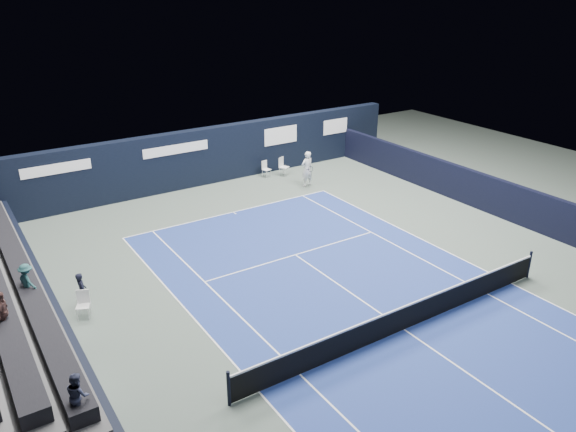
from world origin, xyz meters
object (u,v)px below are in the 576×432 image
folding_chair_back_b (283,165)px  tennis_player (307,169)px  tennis_net (406,317)px  folding_chair_back_a (265,166)px  line_judge_chair (83,302)px

folding_chair_back_b → tennis_player: 2.31m
folding_chair_back_b → tennis_net: bearing=-132.7°
folding_chair_back_a → line_judge_chair: 15.61m
line_judge_chair → tennis_player: bearing=50.1°
folding_chair_back_a → tennis_player: size_ratio=0.47×
folding_chair_back_a → folding_chair_back_b: (0.97, -0.37, -0.01)m
folding_chair_back_b → line_judge_chair: (-13.58, -8.83, -0.05)m
line_judge_chair → tennis_player: size_ratio=0.50×
tennis_player → folding_chair_back_a: bearing=112.5°
folding_chair_back_a → folding_chair_back_b: bearing=-35.2°
line_judge_chair → tennis_player: tennis_player is taller
line_judge_chair → folding_chair_back_b: bearing=57.5°
tennis_player → folding_chair_back_b: bearing=93.1°
folding_chair_back_b → line_judge_chair: size_ratio=1.08×
line_judge_chair → tennis_net: bearing=-12.8°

